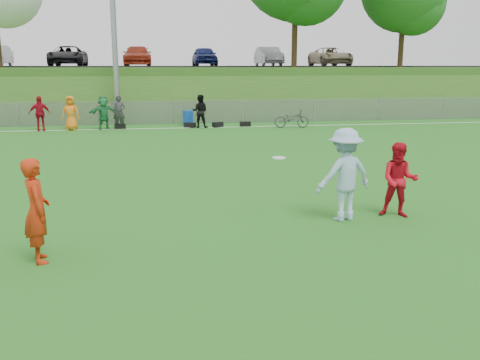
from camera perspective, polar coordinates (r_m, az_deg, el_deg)
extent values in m
plane|color=#166A1D|center=(10.13, -1.82, -6.14)|extent=(120.00, 120.00, 0.00)
cube|color=white|center=(27.74, -6.92, 5.52)|extent=(60.00, 0.10, 0.01)
cube|color=gray|center=(29.67, -7.15, 7.10)|extent=(58.00, 0.02, 1.20)
cube|color=gray|center=(29.62, -7.18, 8.36)|extent=(58.00, 0.04, 0.04)
cylinder|color=gray|center=(30.50, -13.40, 17.17)|extent=(0.30, 0.30, 12.00)
cube|color=#265818|center=(40.58, -7.90, 9.70)|extent=(120.00, 18.00, 3.00)
cube|color=black|center=(42.55, -8.06, 11.90)|extent=(120.00, 12.00, 0.10)
cylinder|color=black|center=(39.65, 16.99, 16.48)|extent=(0.36, 0.36, 7.00)
sphere|color=#165517|center=(39.71, 18.07, 17.43)|extent=(4.20, 4.20, 4.20)
imported|color=black|center=(41.92, -17.89, 12.49)|extent=(2.39, 5.18, 1.44)
imported|color=maroon|center=(41.54, -10.88, 12.86)|extent=(2.02, 4.96, 1.44)
imported|color=#131D53|center=(41.75, -3.82, 13.04)|extent=(1.70, 4.23, 1.44)
imported|color=gray|center=(42.56, 3.07, 13.03)|extent=(1.52, 4.37, 1.44)
imported|color=tan|center=(43.92, 9.61, 12.86)|extent=(2.39, 5.18, 1.44)
imported|color=#A50B1C|center=(28.13, -20.60, 6.66)|extent=(1.06, 0.63, 1.69)
imported|color=orange|center=(27.89, -17.60, 6.82)|extent=(0.87, 0.60, 1.69)
imported|color=#20783D|center=(27.72, -14.33, 6.98)|extent=(1.64, 1.09, 1.69)
imported|color=#2D2D30|center=(27.66, -12.76, 7.05)|extent=(0.66, 0.47, 1.69)
imported|color=black|center=(27.74, -4.29, 7.33)|extent=(0.96, 0.83, 1.69)
cube|color=black|center=(27.83, -12.67, 5.60)|extent=(0.56, 0.29, 0.26)
cube|color=black|center=(27.87, -5.36, 5.85)|extent=(0.62, 0.51, 0.26)
cube|color=black|center=(28.01, -2.38, 5.92)|extent=(0.62, 0.49, 0.26)
cube|color=black|center=(28.23, 0.56, 5.98)|extent=(0.56, 0.30, 0.26)
imported|color=#BA280C|center=(9.30, -20.87, -3.06)|extent=(0.59, 0.73, 1.73)
imported|color=red|center=(11.78, 16.63, -0.01)|extent=(0.96, 0.88, 1.60)
imported|color=#98B6D2|center=(11.23, 11.08, 0.56)|extent=(1.38, 0.99, 1.93)
cylinder|color=white|center=(10.90, 4.18, 2.37)|extent=(0.27, 0.27, 0.03)
cylinder|color=#0F42A7|center=(28.73, -5.57, 6.59)|extent=(0.68, 0.68, 0.81)
imported|color=#303032|center=(27.82, 5.53, 6.53)|extent=(1.82, 0.79, 0.93)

